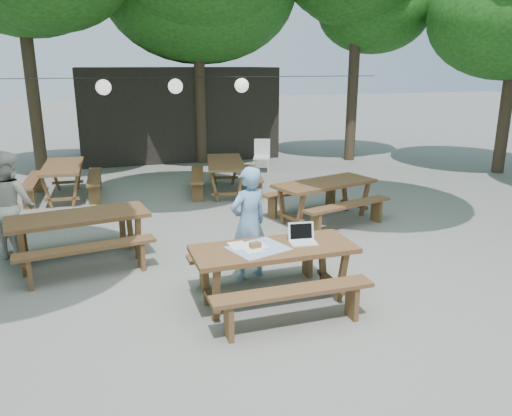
{
  "coord_description": "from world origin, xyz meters",
  "views": [
    {
      "loc": [
        -2.09,
        -5.86,
        2.89
      ],
      "look_at": [
        -0.12,
        0.21,
        1.05
      ],
      "focal_mm": 35.0,
      "sensor_mm": 36.0,
      "label": 1
    }
  ],
  "objects_px": {
    "woman": "(249,223)",
    "second_person": "(10,205)",
    "picnic_table_nw": "(80,238)",
    "main_picnic_table": "(273,274)",
    "plastic_chair": "(262,163)"
  },
  "relations": [
    {
      "from": "woman",
      "to": "plastic_chair",
      "type": "height_order",
      "value": "woman"
    },
    {
      "from": "picnic_table_nw",
      "to": "plastic_chair",
      "type": "distance_m",
      "value": 7.14
    },
    {
      "from": "main_picnic_table",
      "to": "plastic_chair",
      "type": "relative_size",
      "value": 2.22
    },
    {
      "from": "woman",
      "to": "main_picnic_table",
      "type": "bearing_deg",
      "value": 76.0
    },
    {
      "from": "plastic_chair",
      "to": "main_picnic_table",
      "type": "bearing_deg",
      "value": -85.38
    },
    {
      "from": "woman",
      "to": "second_person",
      "type": "bearing_deg",
      "value": -47.64
    },
    {
      "from": "main_picnic_table",
      "to": "woman",
      "type": "bearing_deg",
      "value": 93.6
    },
    {
      "from": "woman",
      "to": "second_person",
      "type": "relative_size",
      "value": 0.95
    },
    {
      "from": "picnic_table_nw",
      "to": "second_person",
      "type": "height_order",
      "value": "second_person"
    },
    {
      "from": "main_picnic_table",
      "to": "picnic_table_nw",
      "type": "relative_size",
      "value": 0.95
    },
    {
      "from": "main_picnic_table",
      "to": "woman",
      "type": "height_order",
      "value": "woman"
    },
    {
      "from": "main_picnic_table",
      "to": "plastic_chair",
      "type": "bearing_deg",
      "value": 72.42
    },
    {
      "from": "woman",
      "to": "plastic_chair",
      "type": "bearing_deg",
      "value": -127.68
    },
    {
      "from": "woman",
      "to": "second_person",
      "type": "height_order",
      "value": "second_person"
    },
    {
      "from": "main_picnic_table",
      "to": "second_person",
      "type": "distance_m",
      "value": 4.28
    }
  ]
}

